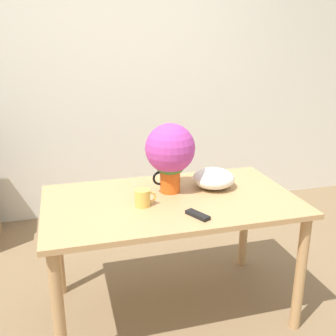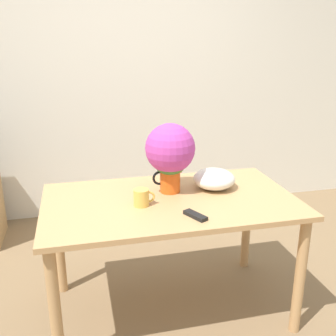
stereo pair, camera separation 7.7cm
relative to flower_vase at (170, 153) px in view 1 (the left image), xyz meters
name	(u,v)px [view 1 (the left image)]	position (x,y,z in m)	size (l,w,h in m)	color
ground_plane	(171,330)	(-0.08, -0.31, -1.00)	(12.00, 12.00, 0.00)	#7F6647
wall_back	(117,78)	(-0.08, 1.52, 0.30)	(8.00, 0.05, 2.60)	silver
table	(171,214)	(-0.03, -0.11, -0.34)	(1.45, 0.84, 0.76)	tan
flower_vase	(170,153)	(0.00, 0.00, 0.00)	(0.30, 0.30, 0.42)	#E05619
coffee_mug	(143,198)	(-0.20, -0.17, -0.20)	(0.12, 0.09, 0.10)	gold
white_bowl	(214,178)	(0.28, -0.01, -0.18)	(0.26, 0.26, 0.12)	silver
remote_control	(198,215)	(0.04, -0.38, -0.23)	(0.10, 0.15, 0.02)	black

